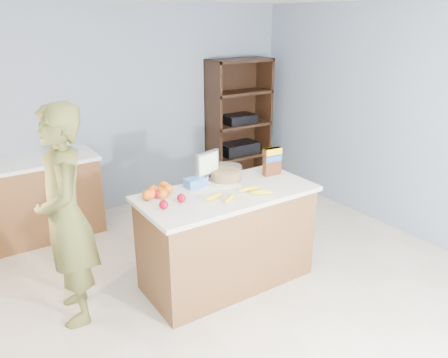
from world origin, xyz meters
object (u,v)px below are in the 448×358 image
cereal_box (272,159)px  tv (207,165)px  person (66,217)px  counter_peninsula (227,241)px  shelving_unit (237,126)px

cereal_box → tv: bearing=161.9°
person → cereal_box: 1.92m
counter_peninsula → shelving_unit: 2.61m
cereal_box → person: bearing=175.1°
tv → person: bearing=-178.5°
counter_peninsula → cereal_box: bearing=11.0°
counter_peninsula → tv: (-0.01, 0.31, 0.64)m
shelving_unit → person: size_ratio=1.02×
person → counter_peninsula: bearing=86.7°
shelving_unit → cereal_box: bearing=-116.3°
shelving_unit → person: 3.36m
person → cereal_box: bearing=93.8°
person → tv: person is taller
counter_peninsula → tv: bearing=91.4°
counter_peninsula → person: person is taller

